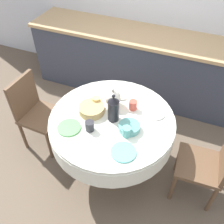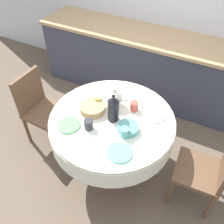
{
  "view_description": "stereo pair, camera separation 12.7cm",
  "coord_description": "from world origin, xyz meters",
  "px_view_note": "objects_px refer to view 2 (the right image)",
  "views": [
    {
      "loc": [
        0.6,
        -1.45,
        2.33
      ],
      "look_at": [
        0.0,
        0.0,
        0.81
      ],
      "focal_mm": 40.0,
      "sensor_mm": 36.0,
      "label": 1
    },
    {
      "loc": [
        0.71,
        -1.39,
        2.33
      ],
      "look_at": [
        0.0,
        0.0,
        0.81
      ],
      "focal_mm": 40.0,
      "sensor_mm": 36.0,
      "label": 2
    }
  ],
  "objects_px": {
    "chair_left": "(209,170)",
    "coffee_carafe": "(113,109)",
    "chair_right": "(39,106)",
    "teapot": "(115,98)"
  },
  "relations": [
    {
      "from": "chair_right",
      "to": "chair_left",
      "type": "bearing_deg",
      "value": 92.7
    },
    {
      "from": "chair_left",
      "to": "coffee_carafe",
      "type": "distance_m",
      "value": 0.98
    },
    {
      "from": "chair_right",
      "to": "teapot",
      "type": "xyz_separation_m",
      "value": [
        0.85,
        0.14,
        0.35
      ]
    },
    {
      "from": "chair_left",
      "to": "chair_right",
      "type": "height_order",
      "value": "same"
    },
    {
      "from": "chair_left",
      "to": "teapot",
      "type": "distance_m",
      "value": 1.04
    },
    {
      "from": "chair_right",
      "to": "teapot",
      "type": "height_order",
      "value": "teapot"
    },
    {
      "from": "chair_right",
      "to": "coffee_carafe",
      "type": "relative_size",
      "value": 3.04
    },
    {
      "from": "chair_left",
      "to": "teapot",
      "type": "xyz_separation_m",
      "value": [
        -0.97,
        0.12,
        0.35
      ]
    },
    {
      "from": "coffee_carafe",
      "to": "teapot",
      "type": "height_order",
      "value": "coffee_carafe"
    },
    {
      "from": "chair_left",
      "to": "coffee_carafe",
      "type": "xyz_separation_m",
      "value": [
        -0.9,
        -0.05,
        0.38
      ]
    }
  ]
}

